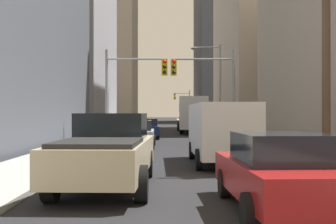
{
  "coord_description": "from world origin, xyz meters",
  "views": [
    {
      "loc": [
        -0.43,
        -2.52,
        1.9
      ],
      "look_at": [
        0.0,
        37.13,
        2.04
      ],
      "focal_mm": 43.59,
      "sensor_mm": 36.0,
      "label": 1
    }
  ],
  "objects_px": {
    "pickup_truck_beige": "(108,151)",
    "cargo_van_white": "(221,130)",
    "sedan_silver": "(137,134)",
    "traffic_signal_near_left": "(133,80)",
    "city_bus": "(192,113)",
    "sedan_navy": "(147,128)",
    "traffic_signal_far_right": "(183,101)",
    "sedan_red": "(280,172)",
    "traffic_signal_near_right": "(206,80)"
  },
  "relations": [
    {
      "from": "pickup_truck_beige",
      "to": "cargo_van_white",
      "type": "relative_size",
      "value": 1.04
    },
    {
      "from": "cargo_van_white",
      "to": "pickup_truck_beige",
      "type": "bearing_deg",
      "value": -127.15
    },
    {
      "from": "sedan_silver",
      "to": "traffic_signal_near_left",
      "type": "height_order",
      "value": "traffic_signal_near_left"
    },
    {
      "from": "pickup_truck_beige",
      "to": "city_bus",
      "type": "bearing_deg",
      "value": 81.94
    },
    {
      "from": "sedan_navy",
      "to": "traffic_signal_far_right",
      "type": "height_order",
      "value": "traffic_signal_far_right"
    },
    {
      "from": "traffic_signal_far_right",
      "to": "traffic_signal_near_left",
      "type": "bearing_deg",
      "value": -96.82
    },
    {
      "from": "pickup_truck_beige",
      "to": "sedan_silver",
      "type": "relative_size",
      "value": 1.3
    },
    {
      "from": "sedan_red",
      "to": "sedan_silver",
      "type": "bearing_deg",
      "value": 104.02
    },
    {
      "from": "city_bus",
      "to": "cargo_van_white",
      "type": "relative_size",
      "value": 2.21
    },
    {
      "from": "sedan_silver",
      "to": "traffic_signal_far_right",
      "type": "xyz_separation_m",
      "value": [
        4.8,
        47.84,
        3.22
      ]
    },
    {
      "from": "cargo_van_white",
      "to": "sedan_red",
      "type": "distance_m",
      "value": 7.49
    },
    {
      "from": "sedan_navy",
      "to": "traffic_signal_near_right",
      "type": "xyz_separation_m",
      "value": [
        4.01,
        -4.54,
        3.29
      ]
    },
    {
      "from": "pickup_truck_beige",
      "to": "traffic_signal_far_right",
      "type": "relative_size",
      "value": 0.91
    },
    {
      "from": "cargo_van_white",
      "to": "sedan_navy",
      "type": "xyz_separation_m",
      "value": [
        -3.42,
        15.44,
        -0.52
      ]
    },
    {
      "from": "sedan_red",
      "to": "traffic_signal_near_left",
      "type": "xyz_separation_m",
      "value": [
        -4.18,
        18.38,
        3.28
      ]
    },
    {
      "from": "pickup_truck_beige",
      "to": "sedan_silver",
      "type": "height_order",
      "value": "pickup_truck_beige"
    },
    {
      "from": "traffic_signal_near_left",
      "to": "traffic_signal_near_right",
      "type": "height_order",
      "value": "same"
    },
    {
      "from": "sedan_navy",
      "to": "traffic_signal_far_right",
      "type": "relative_size",
      "value": 0.71
    },
    {
      "from": "cargo_van_white",
      "to": "sedan_red",
      "type": "height_order",
      "value": "cargo_van_white"
    },
    {
      "from": "city_bus",
      "to": "traffic_signal_near_left",
      "type": "bearing_deg",
      "value": -108.28
    },
    {
      "from": "city_bus",
      "to": "sedan_navy",
      "type": "relative_size",
      "value": 2.72
    },
    {
      "from": "cargo_van_white",
      "to": "traffic_signal_near_right",
      "type": "distance_m",
      "value": 11.27
    },
    {
      "from": "sedan_red",
      "to": "traffic_signal_near_right",
      "type": "relative_size",
      "value": 0.71
    },
    {
      "from": "traffic_signal_near_left",
      "to": "city_bus",
      "type": "bearing_deg",
      "value": 71.72
    },
    {
      "from": "sedan_silver",
      "to": "traffic_signal_near_left",
      "type": "relative_size",
      "value": 0.7
    },
    {
      "from": "pickup_truck_beige",
      "to": "sedan_red",
      "type": "distance_m",
      "value": 4.58
    },
    {
      "from": "sedan_red",
      "to": "sedan_silver",
      "type": "relative_size",
      "value": 1.01
    },
    {
      "from": "traffic_signal_near_right",
      "to": "traffic_signal_far_right",
      "type": "height_order",
      "value": "same"
    },
    {
      "from": "sedan_red",
      "to": "traffic_signal_near_left",
      "type": "relative_size",
      "value": 0.71
    },
    {
      "from": "pickup_truck_beige",
      "to": "cargo_van_white",
      "type": "distance_m",
      "value": 5.95
    },
    {
      "from": "cargo_van_white",
      "to": "sedan_silver",
      "type": "relative_size",
      "value": 1.24
    },
    {
      "from": "cargo_van_white",
      "to": "traffic_signal_near_left",
      "type": "bearing_deg",
      "value": 110.61
    },
    {
      "from": "traffic_signal_near_left",
      "to": "sedan_red",
      "type": "bearing_deg",
      "value": -77.18
    },
    {
      "from": "traffic_signal_near_left",
      "to": "traffic_signal_far_right",
      "type": "bearing_deg",
      "value": 83.18
    },
    {
      "from": "cargo_van_white",
      "to": "traffic_signal_near_right",
      "type": "height_order",
      "value": "traffic_signal_near_right"
    },
    {
      "from": "cargo_van_white",
      "to": "traffic_signal_far_right",
      "type": "bearing_deg",
      "value": 88.76
    },
    {
      "from": "city_bus",
      "to": "traffic_signal_near_left",
      "type": "distance_m",
      "value": 15.37
    },
    {
      "from": "sedan_navy",
      "to": "cargo_van_white",
      "type": "bearing_deg",
      "value": -77.51
    },
    {
      "from": "cargo_van_white",
      "to": "city_bus",
      "type": "bearing_deg",
      "value": 88.48
    },
    {
      "from": "pickup_truck_beige",
      "to": "sedan_navy",
      "type": "height_order",
      "value": "pickup_truck_beige"
    },
    {
      "from": "pickup_truck_beige",
      "to": "sedan_navy",
      "type": "xyz_separation_m",
      "value": [
        0.17,
        20.17,
        -0.16
      ]
    },
    {
      "from": "city_bus",
      "to": "sedan_red",
      "type": "distance_m",
      "value": 32.86
    },
    {
      "from": "sedan_silver",
      "to": "traffic_signal_far_right",
      "type": "bearing_deg",
      "value": 84.27
    },
    {
      "from": "sedan_red",
      "to": "traffic_signal_far_right",
      "type": "xyz_separation_m",
      "value": [
        1.11,
        62.61,
        3.22
      ]
    },
    {
      "from": "traffic_signal_far_right",
      "to": "sedan_silver",
      "type": "bearing_deg",
      "value": -95.73
    },
    {
      "from": "city_bus",
      "to": "traffic_signal_near_right",
      "type": "distance_m",
      "value": 14.61
    },
    {
      "from": "city_bus",
      "to": "cargo_van_white",
      "type": "xyz_separation_m",
      "value": [
        -0.68,
        -25.36,
        -0.64
      ]
    },
    {
      "from": "traffic_signal_near_left",
      "to": "traffic_signal_far_right",
      "type": "xyz_separation_m",
      "value": [
        5.29,
        44.24,
        -0.06
      ]
    },
    {
      "from": "city_bus",
      "to": "traffic_signal_far_right",
      "type": "height_order",
      "value": "traffic_signal_far_right"
    },
    {
      "from": "traffic_signal_near_left",
      "to": "traffic_signal_far_right",
      "type": "distance_m",
      "value": 44.55
    }
  ]
}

